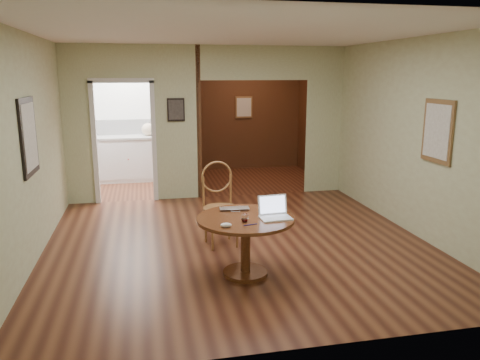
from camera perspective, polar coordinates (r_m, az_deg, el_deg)
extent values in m
plane|color=#3F1C12|center=(6.29, -0.21, -7.75)|extent=(5.00, 5.00, 0.00)
plane|color=white|center=(5.91, -0.23, 17.58)|extent=(5.00, 5.00, 0.00)
plane|color=beige|center=(3.58, 7.81, -1.20)|extent=(5.00, 0.00, 5.00)
plane|color=beige|center=(5.98, -24.44, 3.40)|extent=(0.00, 5.00, 5.00)
plane|color=beige|center=(6.90, 20.67, 4.83)|extent=(0.00, 5.00, 5.00)
cube|color=beige|center=(8.38, -19.15, 6.23)|extent=(0.50, 2.70, 0.04)
cube|color=beige|center=(8.33, -7.77, 6.78)|extent=(0.80, 2.70, 0.04)
cube|color=beige|center=(8.96, 10.20, 7.11)|extent=(0.70, 2.70, 0.04)
plane|color=white|center=(10.31, -12.79, 7.72)|extent=(2.70, 0.00, 2.70)
plane|color=#3E2712|center=(11.05, 0.45, 8.35)|extent=(2.70, 0.00, 2.70)
cube|color=#3E2712|center=(9.61, -5.92, 7.62)|extent=(0.08, 2.50, 2.70)
cube|color=black|center=(5.96, -24.38, 4.84)|extent=(0.03, 0.70, 0.90)
cube|color=brown|center=(6.45, 22.97, 5.49)|extent=(0.03, 0.60, 0.80)
cube|color=black|center=(8.29, -7.81, 8.48)|extent=(0.30, 0.03, 0.40)
cube|color=white|center=(11.03, 0.47, 8.86)|extent=(0.40, 0.03, 0.50)
cube|color=white|center=(10.32, -12.72, 6.33)|extent=(2.00, 0.02, 0.32)
cylinder|color=brown|center=(5.37, 0.66, -11.21)|extent=(0.50, 0.50, 0.04)
cylinder|color=brown|center=(5.25, 0.67, -8.12)|extent=(0.11, 0.11, 0.58)
cylinder|color=brown|center=(5.15, 0.68, -4.76)|extent=(1.08, 1.08, 0.04)
cylinder|color=olive|center=(6.10, -2.34, -3.49)|extent=(0.52, 0.52, 0.03)
cylinder|color=olive|center=(5.98, -3.37, -6.34)|extent=(0.03, 0.03, 0.50)
cylinder|color=olive|center=(6.08, -0.35, -6.02)|extent=(0.03, 0.03, 0.50)
cylinder|color=olive|center=(6.29, -4.21, -5.40)|extent=(0.03, 0.03, 0.50)
cylinder|color=olive|center=(6.37, -1.32, -5.11)|extent=(0.03, 0.03, 0.50)
cylinder|color=olive|center=(6.15, -4.47, -1.36)|extent=(0.03, 0.03, 0.40)
cylinder|color=olive|center=(6.26, -1.15, -1.09)|extent=(0.03, 0.03, 0.40)
torus|color=olive|center=(6.17, -2.85, 0.39)|extent=(0.43, 0.08, 0.43)
cube|color=white|center=(5.10, 4.38, -4.64)|extent=(0.34, 0.25, 0.02)
cube|color=silver|center=(5.07, 4.47, -4.65)|extent=(0.29, 0.14, 0.00)
cube|color=white|center=(5.20, 3.98, -2.99)|extent=(0.33, 0.08, 0.22)
cube|color=#848CA8|center=(5.19, 4.01, -3.01)|extent=(0.29, 0.06, 0.18)
imported|color=#B9B9BE|center=(5.36, -0.63, -3.69)|extent=(0.36, 0.25, 0.03)
ellipsoid|color=white|center=(4.81, -1.71, -5.51)|extent=(0.12, 0.08, 0.05)
cylinder|color=#0C1055|center=(4.89, 1.28, -5.46)|extent=(0.15, 0.04, 0.01)
cube|color=white|center=(10.13, -12.56, 2.50)|extent=(2.00, 0.55, 0.90)
cube|color=#BBBBB7|center=(10.05, -12.69, 5.13)|extent=(2.06, 0.60, 0.04)
sphere|color=#B20C0C|center=(9.84, -13.46, 2.45)|extent=(0.03, 0.03, 0.03)
sphere|color=#B20C0C|center=(9.85, -7.64, 2.71)|extent=(0.03, 0.03, 0.03)
ellipsoid|color=beige|center=(10.04, -11.16, 6.06)|extent=(0.33, 0.31, 0.26)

